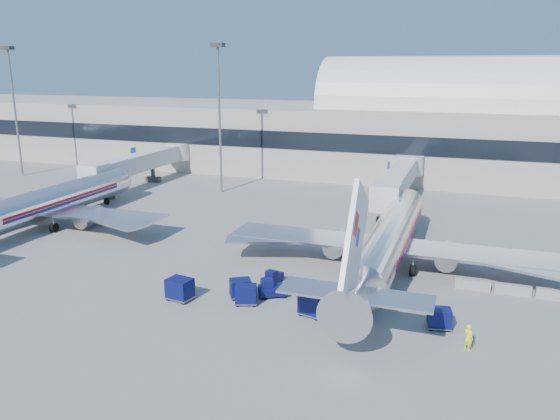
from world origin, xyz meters
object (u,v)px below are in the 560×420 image
at_px(airliner_main, 388,241).
at_px(mast_far_west, 13,92).
at_px(jetbridge_mid, 145,161).
at_px(tug_left, 273,277).
at_px(jetbridge_near, 400,178).
at_px(cart_open_red, 182,293).
at_px(barrier_near, 473,285).
at_px(cart_train_a, 246,294).
at_px(mast_west, 219,97).
at_px(barrier_far, 555,295).
at_px(airliner_mid, 41,205).
at_px(cart_train_b, 240,288).
at_px(ramp_worker, 468,337).
at_px(cart_solo_near, 313,304).
at_px(cart_train_c, 180,289).
at_px(cart_solo_far, 439,318).
at_px(barrier_mid, 513,290).
at_px(tug_right, 365,293).
at_px(tug_lead, 272,289).

height_order(airliner_main, mast_far_west, mast_far_west).
relative_size(jetbridge_mid, tug_left, 12.52).
distance_m(airliner_main, jetbridge_near, 26.43).
distance_m(jetbridge_mid, cart_open_red, 48.59).
relative_size(airliner_main, barrier_near, 12.42).
distance_m(mast_far_west, cart_train_a, 72.38).
height_order(mast_west, barrier_far, mast_west).
height_order(airliner_main, airliner_mid, same).
relative_size(jetbridge_mid, cart_train_b, 11.89).
bearing_deg(ramp_worker, cart_open_red, 35.04).
distance_m(airliner_main, cart_solo_near, 13.08).
distance_m(cart_solo_near, ramp_worker, 11.85).
distance_m(airliner_mid, ramp_worker, 51.77).
bearing_deg(cart_train_c, cart_train_a, 20.66).
height_order(airliner_mid, cart_solo_far, airliner_mid).
bearing_deg(jetbridge_mid, barrier_near, -28.80).
xyz_separation_m(cart_solo_near, ramp_worker, (11.74, -1.63, 0.02)).
xyz_separation_m(airliner_main, jetbridge_mid, (-44.40, 26.30, 1.00)).
relative_size(cart_solo_near, cart_solo_far, 1.17).
bearing_deg(barrier_mid, cart_open_red, -159.36).
relative_size(airliner_main, ramp_worker, 18.88).
xyz_separation_m(tug_right, cart_train_b, (-10.15, -2.90, 0.21)).
xyz_separation_m(airliner_main, cart_open_red, (-15.51, -12.60, -2.55)).
bearing_deg(airliner_mid, barrier_far, -2.53).
xyz_separation_m(airliner_main, airliner_mid, (-42.00, 0.00, 0.00)).
distance_m(airliner_main, mast_far_west, 75.44).
relative_size(jetbridge_near, barrier_mid, 9.17).
relative_size(jetbridge_near, cart_solo_near, 11.59).
height_order(barrier_far, cart_train_c, cart_train_c).
distance_m(mast_west, tug_lead, 43.92).
bearing_deg(cart_solo_near, tug_right, 65.77).
height_order(barrier_mid, cart_train_a, cart_train_a).
relative_size(mast_far_west, barrier_mid, 7.53).
bearing_deg(mast_far_west, barrier_far, -18.31).
bearing_deg(barrier_mid, ramp_worker, -106.91).
bearing_deg(tug_lead, barrier_far, -12.92).
bearing_deg(barrier_near, cart_open_red, -156.75).
xyz_separation_m(cart_train_b, cart_solo_near, (6.80, -1.28, 0.09)).
xyz_separation_m(mast_far_west, cart_solo_far, (75.71, -36.71, -13.95)).
bearing_deg(tug_lead, cart_train_b, 172.35).
bearing_deg(barrier_far, cart_open_red, -161.46).
xyz_separation_m(mast_far_west, mast_west, (40.00, 0.00, 0.00)).
xyz_separation_m(barrier_far, cart_train_b, (-25.31, -8.53, 0.42)).
xyz_separation_m(cart_open_red, ramp_worker, (23.33, -1.35, 0.61)).
distance_m(cart_train_c, ramp_worker, 23.17).
height_order(airliner_main, tug_lead, airliner_main).
bearing_deg(tug_left, cart_train_b, 168.42).
xyz_separation_m(tug_left, cart_open_red, (-6.34, -5.45, -0.24)).
relative_size(airliner_mid, ramp_worker, 18.88).
bearing_deg(barrier_mid, cart_train_c, -158.10).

